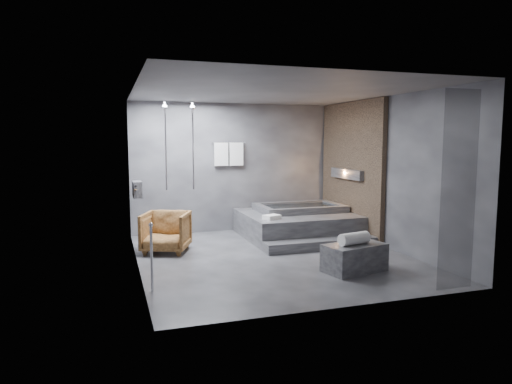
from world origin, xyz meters
name	(u,v)px	position (x,y,z in m)	size (l,w,h in m)	color
room	(290,156)	(0.40, 0.24, 1.73)	(5.00, 5.04, 2.82)	#2B2B2E
tub_deck	(297,224)	(1.05, 1.45, 0.25)	(2.20, 2.00, 0.50)	#303033
tub_step	(322,244)	(1.05, 0.27, 0.09)	(2.20, 0.36, 0.18)	#303033
concrete_bench	(354,258)	(0.89, -1.19, 0.21)	(0.94, 0.52, 0.42)	#2F2F31
driftwood_chair	(166,232)	(-1.71, 0.94, 0.36)	(0.78, 0.80, 0.73)	#492B12
rolled_towel	(354,239)	(0.86, -1.21, 0.51)	(0.18, 0.18, 0.51)	white
deck_towel	(272,217)	(0.29, 0.87, 0.54)	(0.30, 0.22, 0.08)	white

